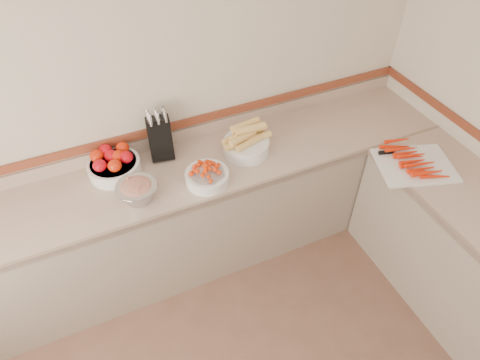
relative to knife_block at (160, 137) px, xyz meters
name	(u,v)px	position (x,y,z in m)	size (l,w,h in m)	color
back_wall	(150,99)	(-0.01, 0.10, 0.25)	(4.00, 4.00, 0.00)	beige
counter_back	(179,219)	(-0.01, -0.22, -0.60)	(4.00, 0.65, 1.08)	tan
knife_block	(160,137)	(0.00, 0.00, 0.00)	(0.19, 0.21, 0.38)	black
tomato_bowl	(114,164)	(-0.34, -0.04, -0.08)	(0.35, 0.35, 0.17)	white
cherry_tomato_bowl	(207,175)	(0.19, -0.38, -0.10)	(0.29, 0.29, 0.16)	white
corn_bowl	(246,142)	(0.54, -0.21, -0.07)	(0.35, 0.32, 0.24)	white
rhubarb_bowl	(137,191)	(-0.26, -0.36, -0.08)	(0.26, 0.26, 0.14)	#B2B2BA
cutting_board	(413,162)	(1.52, -0.80, -0.13)	(0.59, 0.53, 0.07)	white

